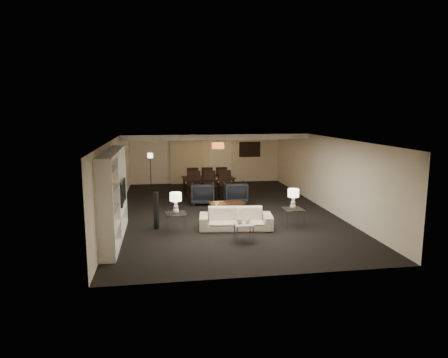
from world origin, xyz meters
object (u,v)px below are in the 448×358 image
Objects in this scene: side_table_left at (176,223)px; vase_amber at (111,180)px; armchair_right at (235,192)px; dining_table at (209,186)px; sofa at (236,219)px; chair_fr at (221,179)px; television at (119,192)px; chair_fl at (192,180)px; chair_nm at (211,185)px; table_lamp_left at (176,203)px; armchair_left at (203,193)px; vase_blue at (107,209)px; marble_table at (244,232)px; chair_nl at (195,185)px; floor_lamp at (151,171)px; table_lamp_right at (293,199)px; chair_nr at (226,184)px; floor_speaker at (156,211)px; chair_fm at (207,179)px; coffee_table at (227,209)px; side_table_right at (293,218)px; pendant_light at (218,146)px.

vase_amber reaches higher than side_table_left.
dining_table is at bearing -61.03° from armchair_right.
chair_fr is at bearing 93.04° from sofa.
chair_fl is at bearing -26.50° from television.
dining_table is at bearing 72.84° from side_table_left.
chair_fr is at bearing 61.94° from chair_nm.
table_lamp_left is at bearing 27.11° from vase_amber.
chair_fl reaches higher than armchair_left.
television is (-1.59, 0.51, 0.81)m from side_table_left.
chair_nm is at bearing 62.31° from vase_blue.
vase_blue is (-0.03, -2.25, 0.07)m from television.
marble_table is 0.45× the size of chair_fl.
side_table_left is at bearing 180.00° from table_lamp_left.
side_table_left is at bearing 81.34° from chair_fl.
sofa is 5.49m from chair_fr.
side_table_left is at bearing -102.65° from chair_nl.
table_lamp_right is at bearing -57.13° from floor_lamp.
chair_nr is at bearing -3.28° from chair_nm.
floor_speaker is 1.02× the size of chair_fm.
chair_fm reaches higher than coffee_table.
chair_nm is at bearing -40.00° from television.
side_table_right is 0.37× the size of floor_lamp.
chair_fl is 0.68× the size of floor_lamp.
marble_table is 0.45× the size of chair_fm.
chair_fl is (2.48, 4.97, -0.55)m from television.
coffee_table is 2.42m from table_lamp_right.
television is (-3.29, 1.61, 0.84)m from marble_table.
side_table_right is 4.60m from chair_nm.
side_table_left is 1.85m from television.
chair_fm is (3.11, 6.30, -1.12)m from vase_amber.
chair_fr is (0.10, -0.15, -1.39)m from pendant_light.
table_lamp_left is at bearing 76.07° from chair_fm.
chair_fl is at bearing 68.32° from vase_amber.
chair_fl is 0.60m from chair_fm.
vase_blue is (-1.62, -1.74, 0.89)m from side_table_left.
chair_nl reaches higher than marble_table.
vase_blue is at bearing -121.53° from chair_nr.
vase_amber reaches higher than chair_nl.
floor_speaker is (-2.25, -1.23, 0.34)m from coffee_table.
sofa is 1.10m from marble_table.
side_table_left is 4.68m from chair_nr.
chair_fm is at bearing -179.43° from chair_fl.
table_lamp_left and table_lamp_right have the same top height.
chair_nl is at bearing 49.11° from chair_fr.
chair_fl is (1.44, 5.11, -0.01)m from floor_speaker.
chair_fm is (0.60, 1.30, 0.00)m from chair_nl.
dining_table is (3.11, 5.65, -1.29)m from vase_amber.
coffee_table is at bearing 97.12° from sofa.
sofa is at bearing 87.74° from chair_fr.
chair_nl and chair_fm have the same top height.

